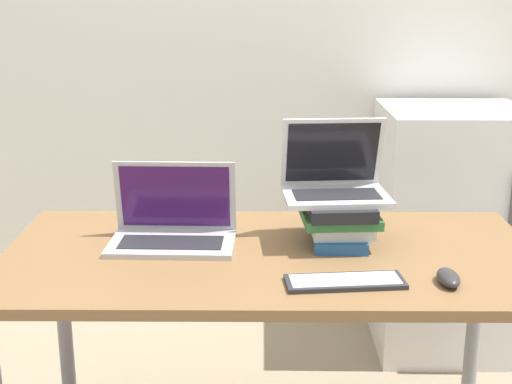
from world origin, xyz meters
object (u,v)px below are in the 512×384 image
at_px(mouse, 448,278).
at_px(laptop_on_books, 334,181).
at_px(laptop_left, 173,227).
at_px(wireless_keyboard, 345,282).
at_px(mini_fridge, 447,231).
at_px(book_stack, 339,219).

bearing_deg(mouse, laptop_on_books, 127.87).
height_order(laptop_left, wireless_keyboard, laptop_left).
xyz_separation_m(laptop_left, mini_fridge, (1.03, 0.80, -0.29)).
bearing_deg(mouse, book_stack, 128.36).
xyz_separation_m(laptop_on_books, wireless_keyboard, (-0.00, -0.34, -0.17)).
bearing_deg(mini_fridge, book_stack, -124.54).
height_order(laptop_left, laptop_on_books, laptop_on_books).
relative_size(laptop_left, mini_fridge, 0.36).
bearing_deg(wireless_keyboard, laptop_on_books, 89.77).
bearing_deg(book_stack, mouse, -51.64).
xyz_separation_m(laptop_left, laptop_on_books, (0.48, 0.04, 0.13)).
relative_size(laptop_on_books, mini_fridge, 0.31).
relative_size(laptop_on_books, wireless_keyboard, 1.02).
relative_size(wireless_keyboard, mini_fridge, 0.31).
height_order(laptop_left, mini_fridge, mini_fridge).
height_order(book_stack, laptop_on_books, laptop_on_books).
distance_m(wireless_keyboard, mouse, 0.27).
xyz_separation_m(laptop_left, book_stack, (0.49, 0.02, 0.02)).
relative_size(laptop_on_books, mouse, 2.92).
bearing_deg(book_stack, wireless_keyboard, -92.67).
xyz_separation_m(mouse, mini_fridge, (0.29, 1.10, -0.26)).
xyz_separation_m(laptop_on_books, mouse, (0.26, -0.34, -0.16)).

